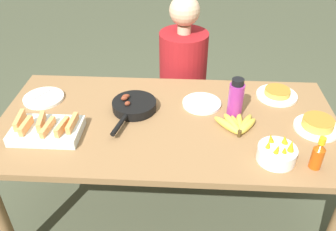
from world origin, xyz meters
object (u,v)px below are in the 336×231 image
(water_bottle, at_px, (236,98))
(hot_sauce_bottle, at_px, (318,155))
(frittata_plate_side, at_px, (317,125))
(frittata_plate_center, at_px, (277,94))
(banana_bunch, at_px, (237,125))
(fruit_bowl_mango, at_px, (277,153))
(empty_plate_near_front, at_px, (44,98))
(empty_plate_far_left, at_px, (202,103))
(melon_tray, at_px, (46,130))
(person_figure, at_px, (182,92))
(skillet, at_px, (134,106))

(water_bottle, xyz_separation_m, hot_sauce_bottle, (0.32, -0.38, -0.03))
(hot_sauce_bottle, bearing_deg, frittata_plate_side, 72.62)
(frittata_plate_side, bearing_deg, frittata_plate_center, 115.35)
(banana_bunch, distance_m, fruit_bowl_mango, 0.28)
(banana_bunch, relative_size, fruit_bowl_mango, 1.37)
(banana_bunch, height_order, empty_plate_near_front, banana_bunch)
(banana_bunch, distance_m, water_bottle, 0.14)
(banana_bunch, height_order, empty_plate_far_left, banana_bunch)
(melon_tray, xyz_separation_m, empty_plate_far_left, (0.76, 0.31, -0.02))
(frittata_plate_side, height_order, empty_plate_far_left, frittata_plate_side)
(frittata_plate_side, distance_m, fruit_bowl_mango, 0.35)
(frittata_plate_side, bearing_deg, empty_plate_far_left, 161.63)
(frittata_plate_center, height_order, empty_plate_near_front, frittata_plate_center)
(melon_tray, bearing_deg, fruit_bowl_mango, -6.18)
(melon_tray, distance_m, empty_plate_near_front, 0.35)
(frittata_plate_side, relative_size, person_figure, 0.19)
(empty_plate_far_left, distance_m, hot_sauce_bottle, 0.68)
(empty_plate_near_front, xyz_separation_m, person_figure, (0.78, 0.50, -0.24))
(melon_tray, height_order, frittata_plate_center, melon_tray)
(empty_plate_near_front, bearing_deg, skillet, -8.73)
(banana_bunch, distance_m, frittata_plate_side, 0.40)
(frittata_plate_center, distance_m, hot_sauce_bottle, 0.58)
(melon_tray, height_order, person_figure, person_figure)
(banana_bunch, relative_size, hot_sauce_bottle, 1.45)
(skillet, distance_m, fruit_bowl_mango, 0.78)
(melon_tray, relative_size, fruit_bowl_mango, 1.91)
(melon_tray, bearing_deg, person_figure, 51.48)
(empty_plate_near_front, relative_size, hot_sauce_bottle, 1.38)
(frittata_plate_center, relative_size, empty_plate_near_front, 1.02)
(frittata_plate_side, relative_size, fruit_bowl_mango, 1.30)
(banana_bunch, relative_size, person_figure, 0.20)
(frittata_plate_side, distance_m, person_figure, 1.01)
(person_figure, bearing_deg, melon_tray, -128.52)
(skillet, xyz_separation_m, frittata_plate_side, (0.94, -0.12, -0.00))
(skillet, xyz_separation_m, water_bottle, (0.54, -0.01, 0.08))
(frittata_plate_side, height_order, empty_plate_near_front, frittata_plate_side)
(empty_plate_near_front, height_order, empty_plate_far_left, same)
(person_figure, bearing_deg, empty_plate_near_front, -147.51)
(empty_plate_far_left, height_order, fruit_bowl_mango, fruit_bowl_mango)
(empty_plate_near_front, bearing_deg, frittata_plate_center, 4.41)
(melon_tray, xyz_separation_m, frittata_plate_side, (1.34, 0.12, -0.01))
(empty_plate_far_left, bearing_deg, melon_tray, -157.65)
(empty_plate_near_front, xyz_separation_m, hot_sauce_bottle, (1.38, -0.48, 0.06))
(skillet, bearing_deg, hot_sauce_bottle, 79.32)
(banana_bunch, relative_size, water_bottle, 1.10)
(melon_tray, relative_size, empty_plate_near_front, 1.47)
(frittata_plate_center, bearing_deg, hot_sauce_bottle, -84.71)
(skillet, bearing_deg, frittata_plate_center, 117.09)
(skillet, bearing_deg, empty_plate_near_front, -84.53)
(frittata_plate_center, xyz_separation_m, frittata_plate_side, (0.14, -0.30, 0.01))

